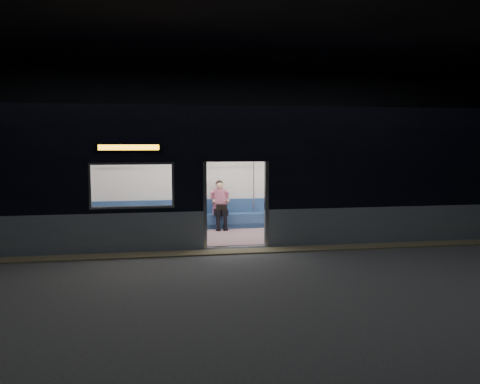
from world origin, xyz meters
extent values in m
cube|color=#47494C|center=(0.00, 0.00, -0.01)|extent=(24.00, 14.00, 0.01)
cube|color=black|center=(0.00, 0.00, 4.98)|extent=(24.00, 14.00, 0.04)
cube|color=black|center=(0.00, 6.98, 2.50)|extent=(24.00, 0.04, 5.00)
cube|color=black|center=(0.00, -6.98, 2.50)|extent=(24.00, 0.04, 5.00)
cube|color=#8C7F59|center=(0.00, 0.55, 0.01)|extent=(22.80, 0.50, 0.03)
cube|color=#8996A4|center=(-4.85, 1.06, 0.45)|extent=(8.30, 0.12, 0.90)
cube|color=#8996A4|center=(4.85, 1.06, 0.45)|extent=(8.30, 0.12, 0.90)
cube|color=black|center=(-4.85, 1.06, 2.05)|extent=(8.30, 0.12, 2.30)
cube|color=black|center=(4.85, 1.06, 2.05)|extent=(8.30, 0.12, 2.30)
cube|color=black|center=(0.00, 1.06, 2.62)|extent=(1.40, 0.12, 1.15)
cube|color=#B7BABC|center=(-0.74, 1.06, 1.02)|extent=(0.08, 0.14, 2.05)
cube|color=#B7BABC|center=(0.74, 1.06, 1.02)|extent=(0.08, 0.14, 2.05)
cube|color=black|center=(-2.45, 0.98, 2.39)|extent=(1.50, 0.04, 0.18)
cube|color=#FFAB0E|center=(-2.45, 0.97, 2.39)|extent=(1.34, 0.03, 0.12)
cube|color=silver|center=(0.00, 3.94, 1.60)|extent=(18.00, 0.12, 3.20)
cube|color=black|center=(0.00, 2.50, 3.28)|extent=(18.00, 3.00, 0.15)
cube|color=#805D64|center=(0.00, 2.50, 0.02)|extent=(17.76, 2.76, 0.04)
cube|color=silver|center=(0.00, 2.50, 2.35)|extent=(17.76, 2.76, 0.10)
cube|color=navy|center=(0.00, 3.62, 0.24)|extent=(11.00, 0.48, 0.41)
cube|color=navy|center=(0.00, 3.81, 0.65)|extent=(11.00, 0.10, 0.40)
cube|color=#805E6A|center=(-3.30, 1.41, 0.24)|extent=(4.40, 0.48, 0.41)
cube|color=#805E6A|center=(3.30, 1.41, 0.24)|extent=(4.40, 0.48, 0.41)
cylinder|color=silver|center=(-0.95, 1.37, 1.17)|extent=(0.04, 0.04, 2.26)
cylinder|color=silver|center=(-0.95, 3.63, 1.17)|extent=(0.04, 0.04, 2.26)
cylinder|color=silver|center=(0.95, 1.37, 1.17)|extent=(0.04, 0.04, 2.26)
cylinder|color=silver|center=(0.95, 3.63, 1.17)|extent=(0.04, 0.04, 2.26)
cylinder|color=silver|center=(0.00, 3.58, 1.95)|extent=(11.00, 0.03, 0.03)
cube|color=black|center=(-0.15, 3.40, 0.53)|extent=(0.17, 0.47, 0.16)
cube|color=black|center=(0.05, 3.40, 0.53)|extent=(0.17, 0.47, 0.16)
cylinder|color=black|center=(-0.15, 3.18, 0.26)|extent=(0.11, 0.11, 0.43)
cylinder|color=black|center=(0.05, 3.18, 0.26)|extent=(0.11, 0.11, 0.43)
cube|color=#C76686|center=(-0.05, 3.59, 0.55)|extent=(0.40, 0.22, 0.20)
cylinder|color=#C76686|center=(-0.05, 3.62, 0.90)|extent=(0.38, 0.38, 0.52)
sphere|color=tan|center=(-0.05, 3.60, 1.26)|extent=(0.21, 0.21, 0.21)
sphere|color=black|center=(-0.05, 3.64, 1.30)|extent=(0.22, 0.22, 0.22)
cube|color=black|center=(-0.04, 3.32, 0.68)|extent=(0.29, 0.25, 0.14)
cube|color=white|center=(2.59, 3.85, 1.49)|extent=(1.03, 0.03, 0.67)
camera|label=1|loc=(-1.97, -10.69, 2.55)|focal=38.00mm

